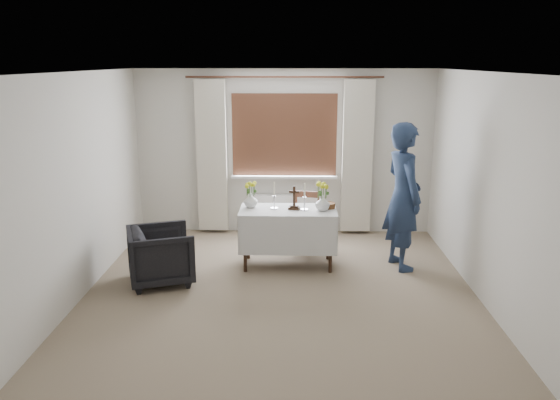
{
  "coord_description": "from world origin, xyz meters",
  "views": [
    {
      "loc": [
        0.14,
        -5.74,
        2.62
      ],
      "look_at": [
        -0.02,
        0.8,
        0.94
      ],
      "focal_mm": 35.0,
      "sensor_mm": 36.0,
      "label": 1
    }
  ],
  "objects_px": {
    "flower_vase_right": "(322,203)",
    "flower_vase_left": "(251,200)",
    "wooden_chair": "(305,221)",
    "armchair": "(161,255)",
    "wooden_cross": "(294,198)",
    "person": "(403,197)",
    "altar_table": "(288,238)"
  },
  "relations": [
    {
      "from": "altar_table",
      "to": "wooden_chair",
      "type": "xyz_separation_m",
      "value": [
        0.24,
        0.67,
        0.03
      ]
    },
    {
      "from": "altar_table",
      "to": "wooden_cross",
      "type": "bearing_deg",
      "value": 6.16
    },
    {
      "from": "flower_vase_left",
      "to": "armchair",
      "type": "bearing_deg",
      "value": -146.51
    },
    {
      "from": "armchair",
      "to": "flower_vase_left",
      "type": "xyz_separation_m",
      "value": [
        1.04,
        0.69,
        0.51
      ]
    },
    {
      "from": "armchair",
      "to": "person",
      "type": "relative_size",
      "value": 0.4
    },
    {
      "from": "flower_vase_left",
      "to": "flower_vase_right",
      "type": "relative_size",
      "value": 0.96
    },
    {
      "from": "altar_table",
      "to": "flower_vase_right",
      "type": "height_order",
      "value": "flower_vase_right"
    },
    {
      "from": "altar_table",
      "to": "armchair",
      "type": "xyz_separation_m",
      "value": [
        -1.52,
        -0.59,
        -0.04
      ]
    },
    {
      "from": "armchair",
      "to": "flower_vase_right",
      "type": "height_order",
      "value": "flower_vase_right"
    },
    {
      "from": "wooden_cross",
      "to": "altar_table",
      "type": "bearing_deg",
      "value": -163.22
    },
    {
      "from": "wooden_chair",
      "to": "armchair",
      "type": "xyz_separation_m",
      "value": [
        -1.76,
        -1.27,
        -0.07
      ]
    },
    {
      "from": "wooden_chair",
      "to": "person",
      "type": "relative_size",
      "value": 0.43
    },
    {
      "from": "altar_table",
      "to": "wooden_chair",
      "type": "height_order",
      "value": "wooden_chair"
    },
    {
      "from": "wooden_cross",
      "to": "flower_vase_right",
      "type": "relative_size",
      "value": 1.56
    },
    {
      "from": "altar_table",
      "to": "armchair",
      "type": "relative_size",
      "value": 1.65
    },
    {
      "from": "wooden_cross",
      "to": "person",
      "type": "bearing_deg",
      "value": 10.12
    },
    {
      "from": "altar_table",
      "to": "flower_vase_left",
      "type": "xyz_separation_m",
      "value": [
        -0.49,
        0.09,
        0.47
      ]
    },
    {
      "from": "flower_vase_right",
      "to": "person",
      "type": "bearing_deg",
      "value": 2.16
    },
    {
      "from": "person",
      "to": "wooden_cross",
      "type": "relative_size",
      "value": 6.17
    },
    {
      "from": "flower_vase_left",
      "to": "person",
      "type": "bearing_deg",
      "value": -2.77
    },
    {
      "from": "flower_vase_right",
      "to": "flower_vase_left",
      "type": "bearing_deg",
      "value": 171.81
    },
    {
      "from": "flower_vase_right",
      "to": "armchair",
      "type": "bearing_deg",
      "value": -164.24
    },
    {
      "from": "wooden_chair",
      "to": "flower_vase_left",
      "type": "bearing_deg",
      "value": -130.14
    },
    {
      "from": "wooden_cross",
      "to": "armchair",
      "type": "bearing_deg",
      "value": -148.7
    },
    {
      "from": "altar_table",
      "to": "person",
      "type": "height_order",
      "value": "person"
    },
    {
      "from": "wooden_cross",
      "to": "flower_vase_right",
      "type": "xyz_separation_m",
      "value": [
        0.36,
        -0.05,
        -0.05
      ]
    },
    {
      "from": "armchair",
      "to": "wooden_cross",
      "type": "height_order",
      "value": "wooden_cross"
    },
    {
      "from": "wooden_cross",
      "to": "flower_vase_right",
      "type": "bearing_deg",
      "value": 2.57
    },
    {
      "from": "person",
      "to": "flower_vase_left",
      "type": "relative_size",
      "value": 10.07
    },
    {
      "from": "altar_table",
      "to": "flower_vase_left",
      "type": "distance_m",
      "value": 0.68
    },
    {
      "from": "person",
      "to": "flower_vase_left",
      "type": "xyz_separation_m",
      "value": [
        -1.94,
        0.09,
        -0.09
      ]
    },
    {
      "from": "altar_table",
      "to": "wooden_cross",
      "type": "xyz_separation_m",
      "value": [
        0.08,
        0.01,
        0.53
      ]
    }
  ]
}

